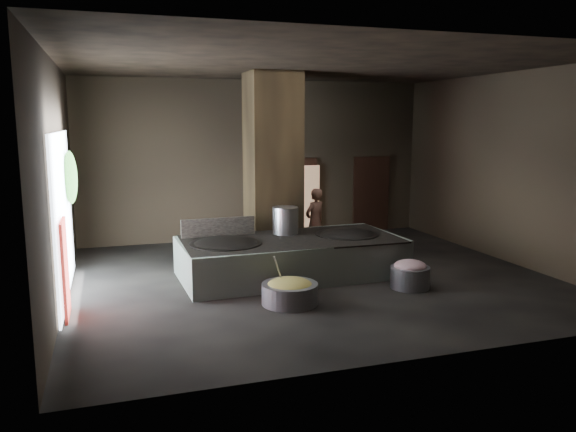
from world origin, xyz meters
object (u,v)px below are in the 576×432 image
object	(u,v)px
hearth_platform	(291,257)
cook	(315,222)
meat_basin	(410,277)
stock_pot	(285,221)
wok_right	(347,238)
veg_basin	(290,294)
wok_left	(226,247)

from	to	relation	value
hearth_platform	cook	world-z (taller)	cook
cook	meat_basin	world-z (taller)	cook
hearth_platform	stock_pot	size ratio (longest dim) A/B	7.67
hearth_platform	wok_right	world-z (taller)	wok_right
hearth_platform	wok_right	size ratio (longest dim) A/B	3.41
stock_pot	veg_basin	bearing A→B (deg)	-105.72
veg_basin	hearth_platform	bearing A→B (deg)	71.31
wok_left	wok_right	xyz separation A→B (m)	(2.80, 0.10, 0.00)
wok_right	veg_basin	distance (m)	2.79
wok_left	cook	bearing A→B (deg)	33.84
hearth_platform	veg_basin	bearing A→B (deg)	-110.91
veg_basin	meat_basin	distance (m)	2.65
hearth_platform	meat_basin	xyz separation A→B (m)	(2.02, -1.62, -0.19)
hearth_platform	veg_basin	xyz separation A→B (m)	(-0.62, -1.85, -0.22)
wok_right	meat_basin	world-z (taller)	wok_right
cook	veg_basin	distance (m)	4.07
stock_pot	meat_basin	distance (m)	3.07
stock_pot	cook	world-z (taller)	cook
cook	veg_basin	world-z (taller)	cook
wok_left	stock_pot	xyz separation A→B (m)	(1.50, 0.60, 0.38)
cook	meat_basin	xyz separation A→B (m)	(0.81, -3.35, -0.62)
wok_right	wok_left	bearing A→B (deg)	-177.95
wok_left	veg_basin	world-z (taller)	wok_left
hearth_platform	cook	size ratio (longest dim) A/B	2.82
hearth_platform	wok_left	distance (m)	1.49
cook	wok_right	bearing A→B (deg)	68.71
hearth_platform	meat_basin	distance (m)	2.60
stock_pot	meat_basin	xyz separation A→B (m)	(1.97, -2.17, -0.91)
cook	stock_pot	bearing A→B (deg)	19.53
hearth_platform	wok_left	bearing A→B (deg)	179.76
wok_right	veg_basin	world-z (taller)	wok_right
stock_pot	cook	size ratio (longest dim) A/B	0.37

